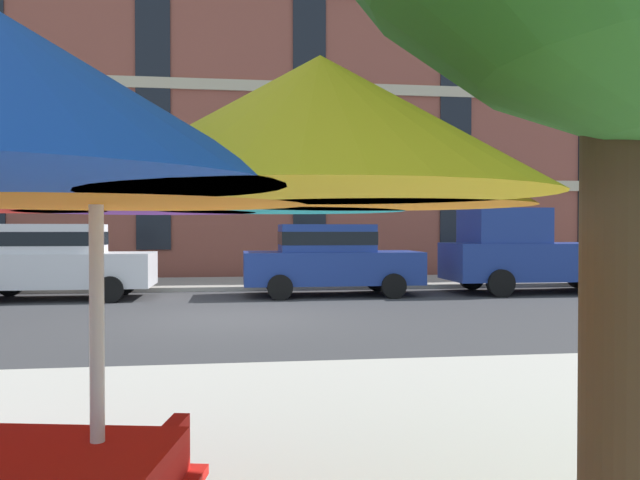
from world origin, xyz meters
TOP-DOWN VIEW (x-y plane):
  - ground_plane at (0.00, 0.00)m, footprint 120.00×120.00m
  - sidewalk_far at (0.00, 6.80)m, footprint 56.00×3.60m
  - apartment_building at (-0.00, 14.99)m, footprint 40.70×12.08m
  - sedan_white at (-4.14, 3.70)m, footprint 4.40×1.98m
  - sedan_blue at (2.43, 3.70)m, footprint 4.40×1.98m
  - pickup_blue_midblock at (7.87, 3.70)m, footprint 5.10×2.12m
  - patio_umbrella at (-0.46, -9.00)m, footprint 3.73×3.73m

SIDE VIEW (x-z plane):
  - ground_plane at x=0.00m, z-range 0.00..0.00m
  - sidewalk_far at x=0.00m, z-range 0.00..0.12m
  - sedan_white at x=-4.14m, z-range 0.06..1.84m
  - sedan_blue at x=2.43m, z-range 0.06..1.84m
  - pickup_blue_midblock at x=7.87m, z-range -0.07..2.13m
  - patio_umbrella at x=-0.46m, z-range 0.85..3.10m
  - apartment_building at x=0.00m, z-range 0.00..12.80m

